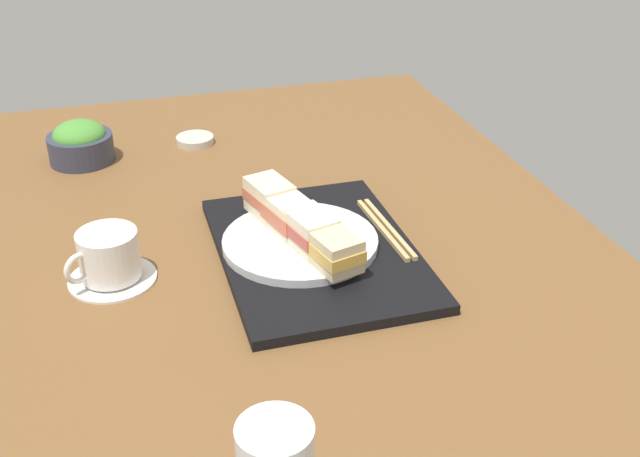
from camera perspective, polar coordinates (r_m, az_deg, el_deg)
The scene contains 11 objects.
ground_plane at distance 119.58cm, azimuth -3.36°, elevation -1.86°, with size 140.00×100.00×3.00cm, color brown.
serving_tray at distance 115.53cm, azimuth -0.24°, elevation -1.70°, with size 39.03×27.66×1.54cm, color black.
sandwich_plate at distance 115.33cm, azimuth -1.44°, elevation -0.96°, with size 22.86×22.86×1.26cm, color silver.
sandwich_nearmost at distance 107.29cm, azimuth 1.01°, elevation -1.58°, with size 9.08×7.41×4.85cm.
sandwich_inner_near at distance 111.50cm, azimuth -0.67°, elevation -0.16°, with size 8.79×7.43×5.27cm.
sandwich_inner_far at distance 116.03cm, azimuth -2.22°, elevation 0.99°, with size 9.27×7.52×4.98cm.
sandwich_farmost at distance 120.51cm, azimuth -3.66°, elevation 2.22°, with size 9.05×7.33×5.46cm.
salad_bowl at distance 151.09cm, azimuth -16.96°, elevation 5.95°, with size 11.74×11.74×7.72cm.
chopsticks_pair at distance 119.67cm, azimuth 4.77°, elevation -0.01°, with size 19.04×2.75×0.70cm.
coffee_cup at distance 112.40cm, azimuth -15.04°, elevation -2.11°, with size 12.26×12.32×7.57cm.
small_sauce_dish at distance 155.07cm, azimuth -9.03°, elevation 6.35°, with size 7.20×7.20×1.43cm, color beige.
Camera 1 is at (-99.97, 21.98, 60.31)cm, focal length 44.22 mm.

